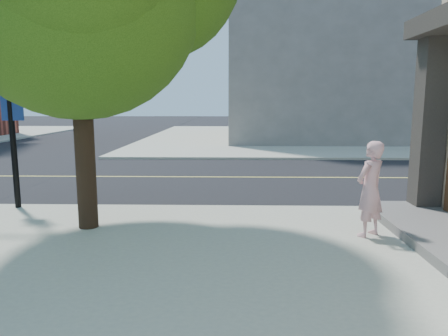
{
  "coord_description": "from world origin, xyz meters",
  "views": [
    {
      "loc": [
        5.31,
        -9.91,
        2.63
      ],
      "look_at": [
        5.11,
        -1.56,
        1.3
      ],
      "focal_mm": 33.15,
      "sensor_mm": 36.0,
      "label": 1
    }
  ],
  "objects": [
    {
      "name": "ground",
      "position": [
        0.0,
        0.0,
        0.0
      ],
      "size": [
        140.0,
        140.0,
        0.0
      ],
      "primitive_type": "plane",
      "color": "black",
      "rests_on": "ground"
    },
    {
      "name": "filler_ne",
      "position": [
        14.0,
        22.0,
        7.12
      ],
      "size": [
        18.0,
        16.0,
        14.0
      ],
      "primitive_type": "cube",
      "color": "slate",
      "rests_on": "sidewalk_ne"
    },
    {
      "name": "man_on_phone",
      "position": [
        7.87,
        -2.28,
        1.03
      ],
      "size": [
        0.79,
        0.75,
        1.81
      ],
      "primitive_type": "imported",
      "rotation": [
        0.0,
        0.0,
        3.81
      ],
      "color": "#DB9FA3",
      "rests_on": "sidewalk_se"
    },
    {
      "name": "road_ew",
      "position": [
        0.0,
        4.5,
        0.01
      ],
      "size": [
        140.0,
        9.0,
        0.01
      ],
      "primitive_type": "cube",
      "color": "black",
      "rests_on": "ground"
    },
    {
      "name": "sidewalk_ne",
      "position": [
        13.5,
        21.5,
        0.06
      ],
      "size": [
        29.0,
        25.0,
        0.12
      ],
      "primitive_type": "cube",
      "color": "#A8AA96",
      "rests_on": "ground"
    }
  ]
}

